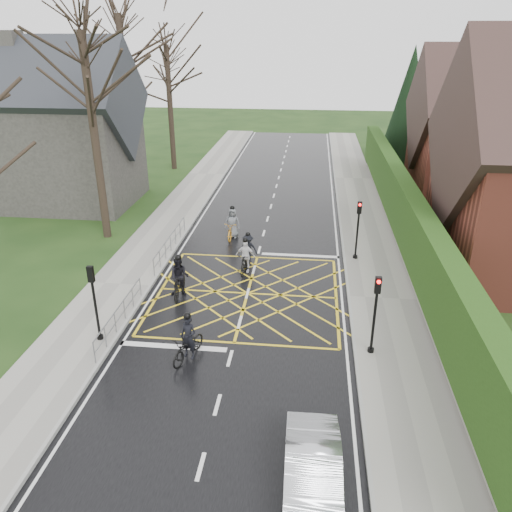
% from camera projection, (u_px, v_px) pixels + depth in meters
% --- Properties ---
extents(ground, '(120.00, 120.00, 0.00)m').
position_uv_depth(ground, '(248.00, 293.00, 22.69)').
color(ground, black).
rests_on(ground, ground).
extents(road, '(9.00, 80.00, 0.01)m').
position_uv_depth(road, '(248.00, 293.00, 22.69)').
color(road, black).
rests_on(road, ground).
extents(sidewalk_right, '(3.00, 80.00, 0.15)m').
position_uv_depth(sidewalk_right, '(382.00, 299.00, 22.04)').
color(sidewalk_right, gray).
rests_on(sidewalk_right, ground).
extents(sidewalk_left, '(3.00, 80.00, 0.15)m').
position_uv_depth(sidewalk_left, '(120.00, 285.00, 23.28)').
color(sidewalk_left, gray).
rests_on(sidewalk_left, ground).
extents(stone_wall, '(0.50, 38.00, 0.70)m').
position_uv_depth(stone_wall, '(402.00, 243.00, 27.19)').
color(stone_wall, slate).
rests_on(stone_wall, ground).
extents(hedge, '(0.90, 38.00, 2.80)m').
position_uv_depth(hedge, '(406.00, 213.00, 26.47)').
color(hedge, '#1A370F').
rests_on(hedge, stone_wall).
extents(house_far, '(9.80, 8.80, 10.30)m').
position_uv_depth(house_far, '(483.00, 132.00, 35.71)').
color(house_far, brown).
rests_on(house_far, ground).
extents(conifer, '(4.60, 4.60, 10.00)m').
position_uv_depth(conifer, '(409.00, 107.00, 43.11)').
color(conifer, black).
rests_on(conifer, ground).
extents(church, '(8.80, 7.80, 11.00)m').
position_uv_depth(church, '(67.00, 131.00, 32.95)').
color(church, '#2D2B28').
rests_on(church, ground).
extents(tree_near, '(9.24, 9.24, 11.44)m').
position_uv_depth(tree_near, '(89.00, 95.00, 25.82)').
color(tree_near, black).
rests_on(tree_near, ground).
extents(tree_mid, '(10.08, 10.08, 12.48)m').
position_uv_depth(tree_mid, '(124.00, 69.00, 32.88)').
color(tree_mid, black).
rests_on(tree_mid, ground).
extents(tree_far, '(8.40, 8.40, 10.40)m').
position_uv_depth(tree_far, '(168.00, 82.00, 40.65)').
color(tree_far, black).
rests_on(tree_far, ground).
extents(railing_south, '(0.05, 5.04, 1.03)m').
position_uv_depth(railing_south, '(119.00, 312.00, 19.68)').
color(railing_south, slate).
rests_on(railing_south, ground).
extents(railing_north, '(0.05, 6.04, 1.03)m').
position_uv_depth(railing_north, '(170.00, 240.00, 26.47)').
color(railing_north, slate).
rests_on(railing_north, ground).
extents(traffic_light_ne, '(0.24, 0.31, 3.21)m').
position_uv_depth(traffic_light_ne, '(357.00, 231.00, 25.29)').
color(traffic_light_ne, black).
rests_on(traffic_light_ne, ground).
extents(traffic_light_se, '(0.24, 0.31, 3.21)m').
position_uv_depth(traffic_light_se, '(374.00, 316.00, 17.67)').
color(traffic_light_se, black).
rests_on(traffic_light_se, ground).
extents(traffic_light_sw, '(0.24, 0.31, 3.21)m').
position_uv_depth(traffic_light_sw, '(95.00, 304.00, 18.46)').
color(traffic_light_sw, black).
rests_on(traffic_light_sw, ground).
extents(cyclist_rear, '(1.27, 2.02, 1.86)m').
position_uv_depth(cyclist_rear, '(188.00, 344.00, 17.95)').
color(cyclist_rear, black).
rests_on(cyclist_rear, ground).
extents(cyclist_back, '(0.90, 2.00, 1.99)m').
position_uv_depth(cyclist_back, '(179.00, 281.00, 22.21)').
color(cyclist_back, black).
rests_on(cyclist_back, ground).
extents(cyclist_mid, '(1.03, 1.77, 1.69)m').
position_uv_depth(cyclist_mid, '(248.00, 252.00, 25.44)').
color(cyclist_mid, black).
rests_on(cyclist_mid, ground).
extents(cyclist_front, '(1.00, 1.83, 1.79)m').
position_uv_depth(cyclist_front, '(245.00, 260.00, 24.48)').
color(cyclist_front, black).
rests_on(cyclist_front, ground).
extents(cyclist_lead, '(0.89, 2.01, 1.92)m').
position_uv_depth(cyclist_lead, '(232.00, 227.00, 28.62)').
color(cyclist_lead, '#BC7716').
rests_on(cyclist_lead, ground).
extents(car, '(1.53, 4.14, 1.35)m').
position_uv_depth(car, '(313.00, 477.00, 12.48)').
color(car, silver).
rests_on(car, ground).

